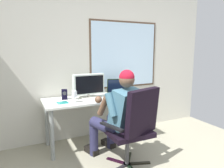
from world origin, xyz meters
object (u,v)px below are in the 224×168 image
object	(u,v)px
desk_speaker	(64,94)
laptop	(118,90)
crt_monitor	(89,85)
wine_glass	(74,95)
office_chair	(135,124)
desk	(96,104)
cd_case	(63,103)
person_seated	(119,114)

from	to	relation	value
desk_speaker	laptop	bearing A→B (deg)	-1.49
laptop	desk_speaker	world-z (taller)	laptop
crt_monitor	desk_speaker	xyz separation A→B (m)	(-0.36, 0.05, -0.12)
wine_glass	office_chair	bearing A→B (deg)	-54.06
desk	wine_glass	world-z (taller)	wine_glass
desk	desk_speaker	bearing A→B (deg)	167.98
crt_monitor	wine_glass	size ratio (longest dim) A/B	2.94
laptop	wine_glass	size ratio (longest dim) A/B	2.55
crt_monitor	cd_case	bearing A→B (deg)	-161.11
person_seated	desk_speaker	distance (m)	0.90
desk	office_chair	xyz separation A→B (m)	(0.15, -0.87, -0.05)
desk	person_seated	bearing A→B (deg)	-82.59
desk	laptop	distance (m)	0.45
office_chair	desk_speaker	world-z (taller)	office_chair
person_seated	crt_monitor	bearing A→B (deg)	105.75
desk	person_seated	xyz separation A→B (m)	(0.08, -0.60, 0.01)
wine_glass	desk_speaker	xyz separation A→B (m)	(-0.09, 0.24, -0.03)
office_chair	crt_monitor	size ratio (longest dim) A/B	2.13
crt_monitor	desk_speaker	world-z (taller)	crt_monitor
person_seated	desk_speaker	size ratio (longest dim) A/B	8.02
office_chair	person_seated	size ratio (longest dim) A/B	0.84
desk	person_seated	size ratio (longest dim) A/B	1.29
person_seated	cd_case	distance (m)	0.80
wine_glass	crt_monitor	bearing A→B (deg)	34.57
office_chair	desk_speaker	distance (m)	1.17
desk_speaker	cd_case	world-z (taller)	desk_speaker
office_chair	person_seated	xyz separation A→B (m)	(-0.08, 0.27, 0.06)
person_seated	desk_speaker	bearing A→B (deg)	127.73
desk	crt_monitor	world-z (taller)	crt_monitor
person_seated	cd_case	xyz separation A→B (m)	(-0.61, 0.50, 0.09)
crt_monitor	desk_speaker	size ratio (longest dim) A/B	3.15
laptop	person_seated	bearing A→B (deg)	-116.41
desk	cd_case	distance (m)	0.55
laptop	cd_case	bearing A→B (deg)	-169.54
person_seated	wine_glass	size ratio (longest dim) A/B	7.48
office_chair	person_seated	bearing A→B (deg)	105.80
laptop	wine_glass	bearing A→B (deg)	-164.78
wine_glass	cd_case	size ratio (longest dim) A/B	1.09
laptop	desk_speaker	xyz separation A→B (m)	(-0.88, 0.02, 0.01)
crt_monitor	wine_glass	world-z (taller)	crt_monitor
wine_glass	cd_case	bearing A→B (deg)	165.80
person_seated	wine_glass	bearing A→B (deg)	134.53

